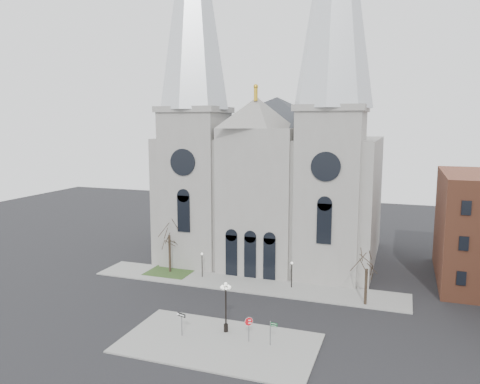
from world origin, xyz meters
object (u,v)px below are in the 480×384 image
(stop_sign, at_px, (249,324))
(one_way_sign, at_px, (182,320))
(globe_lamp, at_px, (226,301))
(street_name_sign, at_px, (271,331))

(stop_sign, xyz_separation_m, one_way_sign, (-6.39, -0.95, -0.14))
(one_way_sign, bearing_deg, stop_sign, 25.71)
(globe_lamp, height_order, street_name_sign, globe_lamp)
(one_way_sign, bearing_deg, globe_lamp, 48.10)
(globe_lamp, distance_m, one_way_sign, 4.53)
(stop_sign, bearing_deg, one_way_sign, 170.76)
(street_name_sign, bearing_deg, stop_sign, -173.42)
(one_way_sign, bearing_deg, street_name_sign, 23.52)
(one_way_sign, xyz_separation_m, street_name_sign, (8.54, 0.94, -0.23))
(globe_lamp, xyz_separation_m, street_name_sign, (4.89, -1.24, -1.79))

